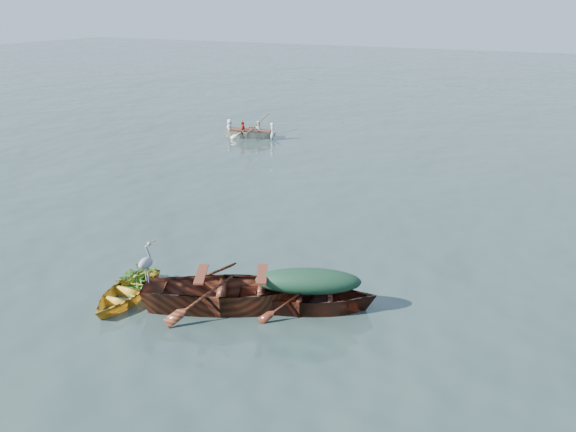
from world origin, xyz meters
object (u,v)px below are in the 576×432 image
green_tarp_boat (308,309)px  rowed_boat (251,138)px  yellow_dinghy (126,299)px  open_wooden_boat (233,308)px  heron (146,269)px

green_tarp_boat → rowed_boat: size_ratio=1.13×
yellow_dinghy → open_wooden_boat: open_wooden_boat is taller
heron → rowed_boat: bearing=103.9°
green_tarp_boat → yellow_dinghy: bearing=86.3°
yellow_dinghy → heron: bearing=5.2°
open_wooden_boat → green_tarp_boat: bearing=-92.7°
yellow_dinghy → rowed_boat: bearing=101.9°
yellow_dinghy → rowed_boat: 15.49m
yellow_dinghy → green_tarp_boat: (3.70, 1.36, 0.00)m
open_wooden_boat → heron: bearing=82.5°
open_wooden_boat → rowed_boat: size_ratio=1.46×
green_tarp_boat → rowed_boat: (-8.97, 13.20, 0.00)m
heron → open_wooden_boat: bearing=11.1°
open_wooden_boat → yellow_dinghy: bearing=81.1°
green_tarp_boat → heron: (-3.17, -1.23, 0.80)m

